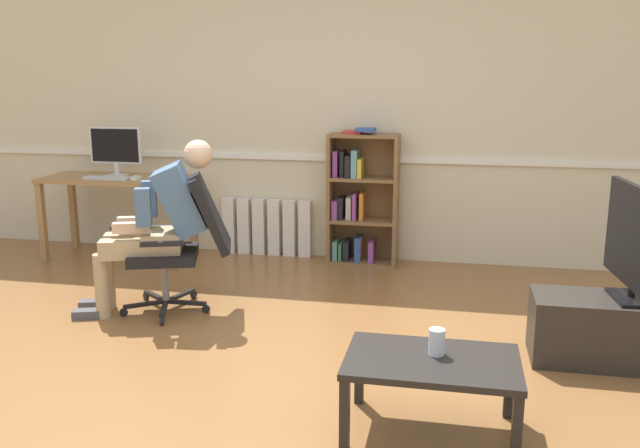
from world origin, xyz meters
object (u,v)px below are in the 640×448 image
at_px(radiator, 267,227).
at_px(tv_stand, 627,332).
at_px(tv_screen, 637,242).
at_px(person_seated, 158,222).
at_px(drinking_glass, 437,342).
at_px(office_chair, 185,239).
at_px(keyboard, 107,178).
at_px(computer_desk, 117,189).
at_px(coffee_table, 432,368).
at_px(bookshelf, 359,201).
at_px(imac_monitor, 115,148).
at_px(computer_mouse, 136,178).

bearing_deg(radiator, tv_stand, -35.28).
bearing_deg(tv_screen, person_seated, 79.02).
distance_m(tv_stand, drinking_glass, 1.46).
bearing_deg(person_seated, office_chair, 90.00).
relative_size(keyboard, drinking_glass, 3.35).
distance_m(computer_desk, coffee_table, 3.90).
bearing_deg(radiator, drinking_glass, -60.16).
bearing_deg(coffee_table, bookshelf, 104.95).
distance_m(imac_monitor, keyboard, 0.33).
relative_size(computer_desk, computer_mouse, 13.17).
xyz_separation_m(computer_desk, imac_monitor, (-0.03, 0.08, 0.37)).
xyz_separation_m(keyboard, computer_mouse, (0.26, 0.02, 0.01)).
height_order(computer_mouse, tv_screen, tv_screen).
height_order(imac_monitor, coffee_table, imac_monitor).
bearing_deg(radiator, computer_mouse, -153.77).
distance_m(computer_mouse, drinking_glass, 3.62).
relative_size(keyboard, computer_mouse, 4.18).
bearing_deg(tv_stand, imac_monitor, 158.20).
bearing_deg(keyboard, coffee_table, -39.42).
xyz_separation_m(bookshelf, office_chair, (-1.02, -1.48, -0.04)).
height_order(person_seated, tv_stand, person_seated).
xyz_separation_m(radiator, coffee_table, (1.65, -2.95, 0.06)).
xyz_separation_m(tv_screen, drinking_glass, (-1.07, -0.97, -0.30)).
bearing_deg(person_seated, coffee_table, 37.71).
bearing_deg(coffee_table, radiator, 119.17).
bearing_deg(person_seated, bookshelf, 123.69).
relative_size(computer_mouse, tv_stand, 0.09).
xyz_separation_m(keyboard, tv_screen, (4.03, -1.40, -0.03)).
xyz_separation_m(imac_monitor, tv_screen, (4.05, -1.62, -0.28)).
xyz_separation_m(imac_monitor, person_seated, (1.01, -1.32, -0.36)).
height_order(tv_stand, drinking_glass, drinking_glass).
xyz_separation_m(tv_screen, coffee_table, (-1.09, -1.02, -0.41)).
distance_m(computer_desk, tv_stand, 4.33).
relative_size(radiator, person_seated, 0.70).
distance_m(computer_mouse, radiator, 1.26).
distance_m(office_chair, tv_stand, 2.91).
bearing_deg(tv_stand, office_chair, 172.95).
bearing_deg(radiator, office_chair, -95.05).
bearing_deg(tv_stand, radiator, 144.72).
bearing_deg(drinking_glass, computer_mouse, 138.48).
bearing_deg(coffee_table, keyboard, 140.58).
relative_size(computer_desk, keyboard, 3.15).
xyz_separation_m(person_seated, drinking_glass, (1.97, -1.26, -0.22)).
xyz_separation_m(tv_stand, tv_screen, (0.00, 0.00, 0.54)).
bearing_deg(keyboard, radiator, 22.22).
xyz_separation_m(tv_stand, drinking_glass, (-1.07, -0.97, 0.24)).
xyz_separation_m(coffee_table, drinking_glass, (0.02, 0.05, 0.11)).
height_order(bookshelf, drinking_glass, bookshelf).
bearing_deg(keyboard, tv_stand, -19.20).
bearing_deg(imac_monitor, tv_stand, -21.80).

